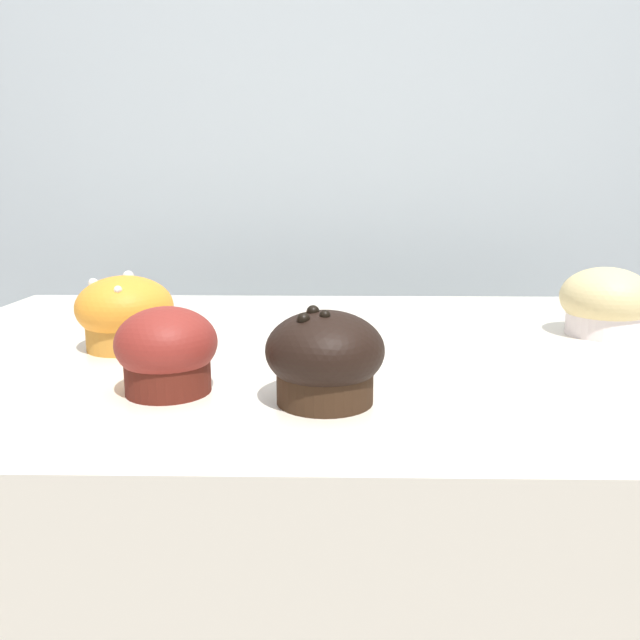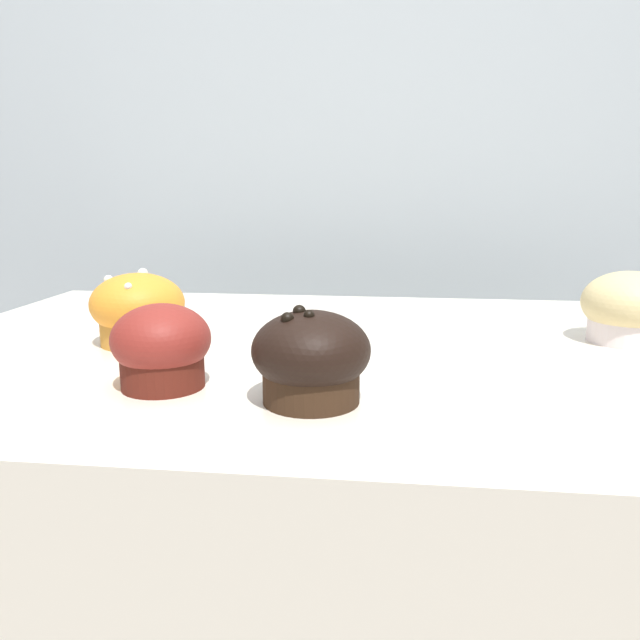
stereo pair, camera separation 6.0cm
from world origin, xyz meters
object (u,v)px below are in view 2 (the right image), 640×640
(muffin_back_left, at_px, (311,358))
(muffin_front_left, at_px, (138,310))
(muffin_back_right, at_px, (162,347))
(muffin_front_center, at_px, (629,309))

(muffin_back_left, xyz_separation_m, muffin_front_left, (-0.22, 0.17, 0.00))
(muffin_back_left, height_order, muffin_front_left, muffin_front_left)
(muffin_back_right, bearing_deg, muffin_front_center, 25.51)
(muffin_front_center, relative_size, muffin_back_left, 1.07)
(muffin_front_center, distance_m, muffin_back_left, 0.41)
(muffin_back_left, height_order, muffin_back_right, muffin_back_left)
(muffin_back_right, xyz_separation_m, muffin_front_left, (-0.08, 0.15, 0.00))
(muffin_front_center, distance_m, muffin_front_left, 0.55)
(muffin_front_left, bearing_deg, muffin_back_left, -37.98)
(muffin_back_left, bearing_deg, muffin_front_center, 36.59)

